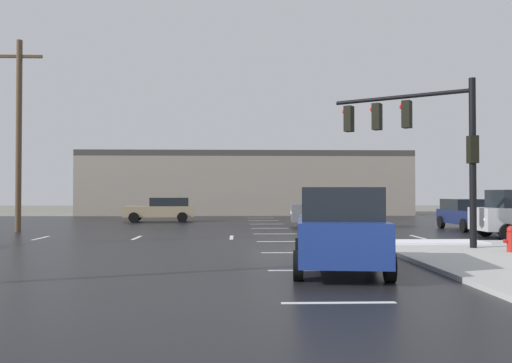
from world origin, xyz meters
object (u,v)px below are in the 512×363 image
suv_grey (335,208)px  suv_blue (339,227)px  sedan_navy (468,214)px  utility_pole_far (19,132)px  fire_hydrant (511,239)px  sedan_tan (162,209)px  traffic_signal_mast (423,133)px

suv_grey → suv_blue: bearing=84.1°
suv_grey → sedan_navy: bearing=164.8°
suv_grey → suv_blue: same height
suv_blue → utility_pole_far: bearing=50.5°
fire_hydrant → suv_grey: size_ratio=0.16×
suv_blue → utility_pole_far: size_ratio=0.53×
suv_grey → sedan_navy: size_ratio=1.09×
sedan_tan → utility_pole_far: 11.55m
suv_blue → sedan_tan: bearing=24.7°
suv_grey → suv_blue: 16.89m
traffic_signal_mast → suv_grey: traffic_signal_mast is taller
traffic_signal_mast → sedan_tan: size_ratio=1.20×
fire_hydrant → utility_pole_far: bearing=150.2°
traffic_signal_mast → suv_blue: bearing=88.7°
sedan_tan → suv_blue: size_ratio=0.93×
sedan_tan → traffic_signal_mast: bearing=118.2°
traffic_signal_mast → suv_blue: size_ratio=1.11×
traffic_signal_mast → fire_hydrant: (1.92, -2.28, -3.44)m
traffic_signal_mast → suv_blue: traffic_signal_mast is taller
sedan_tan → sedan_navy: same height
sedan_navy → traffic_signal_mast: bearing=-30.3°
traffic_signal_mast → utility_pole_far: size_ratio=0.59×
suv_grey → sedan_navy: 6.83m
traffic_signal_mast → sedan_tan: traffic_signal_mast is taller
traffic_signal_mast → suv_grey: (-0.99, 11.43, -2.89)m
sedan_tan → utility_pole_far: (-5.70, -9.19, 4.05)m
utility_pole_far → sedan_tan: bearing=58.2°
traffic_signal_mast → sedan_tan: bearing=-22.3°
sedan_tan → utility_pole_far: bearing=53.9°
suv_grey → suv_blue: size_ratio=0.99×
sedan_tan → suv_blue: suv_blue is taller
fire_hydrant → suv_blue: 6.50m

